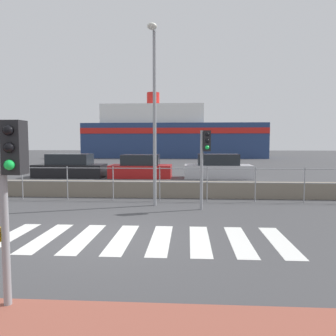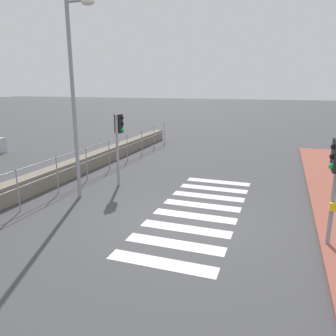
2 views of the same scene
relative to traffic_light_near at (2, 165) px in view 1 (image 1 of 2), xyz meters
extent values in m
plane|color=#424244|center=(0.39, 3.35, -1.96)|extent=(160.00, 160.00, 0.00)
cube|color=silver|center=(-1.87, 3.35, -1.96)|extent=(0.45, 2.40, 0.01)
cube|color=silver|center=(-0.97, 3.35, -1.96)|extent=(0.45, 2.40, 0.01)
cube|color=silver|center=(-0.07, 3.35, -1.96)|extent=(0.45, 2.40, 0.01)
cube|color=silver|center=(0.83, 3.35, -1.96)|extent=(0.45, 2.40, 0.01)
cube|color=silver|center=(1.73, 3.35, -1.96)|extent=(0.45, 2.40, 0.01)
cube|color=silver|center=(2.63, 3.35, -1.96)|extent=(0.45, 2.40, 0.01)
cube|color=silver|center=(3.53, 3.35, -1.96)|extent=(0.45, 2.40, 0.01)
cube|color=silver|center=(4.43, 3.35, -1.96)|extent=(0.45, 2.40, 0.01)
cube|color=slate|center=(0.39, 9.20, -1.64)|extent=(25.97, 0.55, 0.63)
cylinder|color=gray|center=(0.39, 8.33, -0.71)|extent=(23.37, 0.03, 0.03)
cylinder|color=gray|center=(0.39, 8.33, -1.24)|extent=(23.37, 0.03, 0.03)
cylinder|color=gray|center=(-4.11, 8.33, -1.30)|extent=(0.04, 0.04, 1.31)
cylinder|color=gray|center=(-2.31, 8.33, -1.30)|extent=(0.04, 0.04, 1.31)
cylinder|color=gray|center=(-0.51, 8.33, -1.30)|extent=(0.04, 0.04, 1.31)
cylinder|color=gray|center=(1.28, 8.33, -1.30)|extent=(0.04, 0.04, 1.31)
cylinder|color=gray|center=(3.08, 8.33, -1.30)|extent=(0.04, 0.04, 1.31)
cylinder|color=gray|center=(4.88, 8.33, -1.30)|extent=(0.04, 0.04, 1.31)
cylinder|color=gray|center=(6.68, 8.33, -1.30)|extent=(0.04, 0.04, 1.31)
cylinder|color=gray|center=(0.00, 0.00, -0.70)|extent=(0.10, 0.10, 2.52)
cube|color=black|center=(0.17, 0.00, 0.22)|extent=(0.24, 0.24, 0.68)
sphere|color=black|center=(0.17, -0.14, 0.43)|extent=(0.13, 0.13, 0.13)
sphere|color=black|center=(0.17, -0.14, 0.22)|extent=(0.13, 0.13, 0.13)
sphere|color=#19D84C|center=(0.17, -0.14, 0.01)|extent=(0.13, 0.13, 0.13)
cylinder|color=gray|center=(2.81, 6.80, -0.65)|extent=(0.10, 0.10, 2.62)
cube|color=black|center=(2.98, 6.80, 0.32)|extent=(0.24, 0.24, 0.68)
sphere|color=black|center=(2.98, 6.66, 0.53)|extent=(0.13, 0.13, 0.13)
sphere|color=black|center=(2.98, 6.66, 0.32)|extent=(0.13, 0.13, 0.13)
sphere|color=#19D84C|center=(2.98, 6.66, 0.11)|extent=(0.13, 0.13, 0.13)
cylinder|color=gray|center=(1.19, 7.41, 1.10)|extent=(0.12, 0.12, 6.13)
cylinder|color=gray|center=(1.19, 7.05, 4.02)|extent=(0.07, 0.72, 0.07)
ellipsoid|color=silver|center=(1.19, 6.69, 3.97)|extent=(0.32, 0.42, 0.19)
cube|color=navy|center=(0.39, 43.25, 0.45)|extent=(25.45, 6.50, 4.83)
cube|color=white|center=(-2.67, 43.25, 4.19)|extent=(14.25, 5.20, 2.65)
cube|color=red|center=(0.39, 39.98, 1.80)|extent=(25.45, 0.08, 0.77)
cylinder|color=red|center=(-2.67, 43.25, 6.42)|extent=(1.80, 1.80, 1.80)
cube|color=black|center=(-5.18, 16.44, -1.55)|extent=(4.41, 1.83, 0.82)
cube|color=#1E2328|center=(-5.18, 16.44, -0.80)|extent=(2.65, 1.61, 0.67)
cube|color=#B21919|center=(-0.62, 16.44, -1.56)|extent=(3.86, 1.83, 0.80)
cube|color=#1E2328|center=(-0.62, 16.44, -0.84)|extent=(2.32, 1.61, 0.65)
cube|color=#BCBCC1|center=(4.22, 16.44, -1.55)|extent=(4.14, 1.82, 0.82)
cube|color=#1E2328|center=(4.22, 16.44, -0.80)|extent=(2.49, 1.60, 0.67)
camera|label=1|loc=(2.36, -4.01, 0.29)|focal=35.00mm
camera|label=2|loc=(-7.65, 1.20, 1.68)|focal=35.00mm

